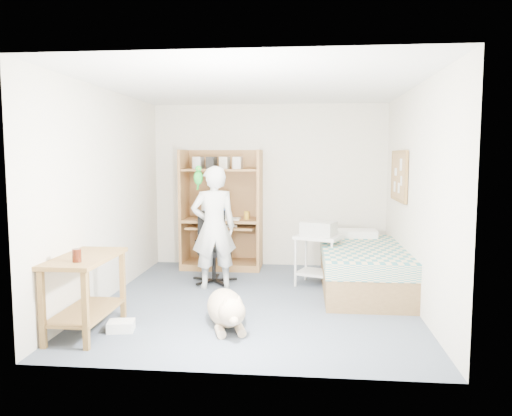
# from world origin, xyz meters

# --- Properties ---
(floor) EXTENTS (4.00, 4.00, 0.00)m
(floor) POSITION_xyz_m (0.00, 0.00, 0.00)
(floor) COLOR #4D5B69
(floor) RESTS_ON ground
(wall_back) EXTENTS (3.60, 0.02, 2.50)m
(wall_back) POSITION_xyz_m (0.00, 2.00, 1.25)
(wall_back) COLOR white
(wall_back) RESTS_ON floor
(wall_right) EXTENTS (0.02, 4.00, 2.50)m
(wall_right) POSITION_xyz_m (1.80, 0.00, 1.25)
(wall_right) COLOR white
(wall_right) RESTS_ON floor
(wall_left) EXTENTS (0.02, 4.00, 2.50)m
(wall_left) POSITION_xyz_m (-1.80, 0.00, 1.25)
(wall_left) COLOR white
(wall_left) RESTS_ON floor
(ceiling) EXTENTS (3.60, 4.00, 0.02)m
(ceiling) POSITION_xyz_m (0.00, 0.00, 2.50)
(ceiling) COLOR white
(ceiling) RESTS_ON wall_back
(computer_hutch) EXTENTS (1.20, 0.63, 1.80)m
(computer_hutch) POSITION_xyz_m (-0.70, 1.74, 0.82)
(computer_hutch) COLOR brown
(computer_hutch) RESTS_ON floor
(bed) EXTENTS (1.02, 2.02, 0.66)m
(bed) POSITION_xyz_m (1.30, 0.62, 0.29)
(bed) COLOR brown
(bed) RESTS_ON floor
(side_desk) EXTENTS (0.50, 1.00, 0.75)m
(side_desk) POSITION_xyz_m (-1.55, -1.20, 0.49)
(side_desk) COLOR brown
(side_desk) RESTS_ON floor
(corkboard) EXTENTS (0.04, 0.94, 0.66)m
(corkboard) POSITION_xyz_m (1.77, 0.90, 1.45)
(corkboard) COLOR olive
(corkboard) RESTS_ON wall_right
(office_chair) EXTENTS (0.54, 0.55, 0.95)m
(office_chair) POSITION_xyz_m (-0.67, 0.83, 0.34)
(office_chair) COLOR black
(office_chair) RESTS_ON floor
(person) EXTENTS (0.67, 0.54, 1.58)m
(person) POSITION_xyz_m (-0.61, 0.53, 0.79)
(person) COLOR silver
(person) RESTS_ON floor
(parrot) EXTENTS (0.12, 0.20, 0.32)m
(parrot) POSITION_xyz_m (-0.81, 0.55, 1.45)
(parrot) COLOR #159223
(parrot) RESTS_ON person
(dog) EXTENTS (0.58, 1.11, 0.43)m
(dog) POSITION_xyz_m (-0.22, -0.91, 0.19)
(dog) COLOR tan
(dog) RESTS_ON floor
(printer_cart) EXTENTS (0.68, 0.62, 0.67)m
(printer_cart) POSITION_xyz_m (0.74, 0.79, 0.45)
(printer_cart) COLOR silver
(printer_cart) RESTS_ON floor
(printer) EXTENTS (0.51, 0.45, 0.18)m
(printer) POSITION_xyz_m (0.74, 0.79, 0.76)
(printer) COLOR #AEAEA9
(printer) RESTS_ON printer_cart
(crt_monitor) EXTENTS (0.44, 0.46, 0.37)m
(crt_monitor) POSITION_xyz_m (-0.80, 1.75, 0.96)
(crt_monitor) COLOR beige
(crt_monitor) RESTS_ON computer_hutch
(keyboard) EXTENTS (0.47, 0.21, 0.03)m
(keyboard) POSITION_xyz_m (-0.68, 1.58, 0.67)
(keyboard) COLOR beige
(keyboard) RESTS_ON computer_hutch
(pencil_cup) EXTENTS (0.08, 0.08, 0.12)m
(pencil_cup) POSITION_xyz_m (-0.31, 1.65, 0.82)
(pencil_cup) COLOR gold
(pencil_cup) RESTS_ON computer_hutch
(drink_glass) EXTENTS (0.08, 0.08, 0.12)m
(drink_glass) POSITION_xyz_m (-1.50, -1.46, 0.81)
(drink_glass) COLOR #3C1409
(drink_glass) RESTS_ON side_desk
(floor_box_a) EXTENTS (0.28, 0.24, 0.10)m
(floor_box_a) POSITION_xyz_m (-1.22, -1.15, 0.05)
(floor_box_a) COLOR white
(floor_box_a) RESTS_ON floor
(floor_box_b) EXTENTS (0.18, 0.22, 0.08)m
(floor_box_b) POSITION_xyz_m (-1.23, -1.11, 0.04)
(floor_box_b) COLOR #AFAFAA
(floor_box_b) RESTS_ON floor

